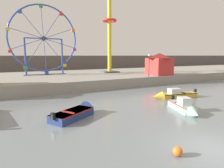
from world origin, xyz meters
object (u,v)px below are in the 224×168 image
at_px(motorboat_mustard_yellow, 172,95).
at_px(carnival_booth_red_striped, 159,64).
at_px(ferris_wheel_blue_frame, 44,40).
at_px(motorboat_navy_blue, 79,112).
at_px(motorboat_seafoam, 185,107).
at_px(drop_tower_yellow_tower, 110,34).
at_px(mooring_buoy_orange, 178,151).
at_px(promenade_lamp_near, 149,62).

height_order(motorboat_mustard_yellow, carnival_booth_red_striped, carnival_booth_red_striped).
bearing_deg(ferris_wheel_blue_frame, carnival_booth_red_striped, -29.21).
bearing_deg(ferris_wheel_blue_frame, motorboat_navy_blue, -92.61).
height_order(motorboat_mustard_yellow, motorboat_navy_blue, motorboat_mustard_yellow).
bearing_deg(motorboat_seafoam, ferris_wheel_blue_frame, -143.81).
xyz_separation_m(motorboat_mustard_yellow, motorboat_navy_blue, (-10.64, -1.31, -0.04)).
height_order(ferris_wheel_blue_frame, carnival_booth_red_striped, ferris_wheel_blue_frame).
height_order(motorboat_seafoam, drop_tower_yellow_tower, drop_tower_yellow_tower).
height_order(motorboat_navy_blue, drop_tower_yellow_tower, drop_tower_yellow_tower).
xyz_separation_m(motorboat_seafoam, drop_tower_yellow_tower, (4.46, 21.80, 7.88)).
distance_m(motorboat_mustard_yellow, motorboat_seafoam, 5.10).
height_order(drop_tower_yellow_tower, carnival_booth_red_striped, drop_tower_yellow_tower).
xyz_separation_m(carnival_booth_red_striped, mooring_buoy_orange, (-15.16, -18.63, -2.91)).
bearing_deg(carnival_booth_red_striped, ferris_wheel_blue_frame, 150.33).
relative_size(ferris_wheel_blue_frame, promenade_lamp_near, 3.37).
bearing_deg(ferris_wheel_blue_frame, mooring_buoy_orange, -87.68).
bearing_deg(mooring_buoy_orange, ferris_wheel_blue_frame, 92.32).
relative_size(ferris_wheel_blue_frame, drop_tower_yellow_tower, 0.76).
bearing_deg(motorboat_navy_blue, mooring_buoy_orange, -106.64).
xyz_separation_m(drop_tower_yellow_tower, promenade_lamp_near, (1.72, -9.40, -4.72)).
bearing_deg(motorboat_navy_blue, drop_tower_yellow_tower, 25.54).
bearing_deg(motorboat_mustard_yellow, promenade_lamp_near, -100.20).
height_order(motorboat_navy_blue, carnival_booth_red_striped, carnival_booth_red_striped).
xyz_separation_m(motorboat_mustard_yellow, drop_tower_yellow_tower, (1.59, 17.57, 7.91)).
bearing_deg(promenade_lamp_near, mooring_buoy_orange, -124.79).
distance_m(motorboat_navy_blue, promenade_lamp_near, 17.18).
bearing_deg(motorboat_mustard_yellow, drop_tower_yellow_tower, -83.28).
bearing_deg(carnival_booth_red_striped, drop_tower_yellow_tower, 121.67).
relative_size(drop_tower_yellow_tower, mooring_buoy_orange, 33.30).
bearing_deg(motorboat_mustard_yellow, motorboat_seafoam, 67.72).
xyz_separation_m(drop_tower_yellow_tower, carnival_booth_red_striped, (4.97, -7.92, -5.12)).
bearing_deg(drop_tower_yellow_tower, ferris_wheel_blue_frame, 174.00).
xyz_separation_m(ferris_wheel_blue_frame, carnival_booth_red_striped, (16.28, -9.11, -3.80)).
xyz_separation_m(motorboat_mustard_yellow, ferris_wheel_blue_frame, (-9.72, 18.76, 6.59)).
distance_m(motorboat_mustard_yellow, ferris_wheel_blue_frame, 22.14).
relative_size(motorboat_seafoam, drop_tower_yellow_tower, 0.28).
bearing_deg(promenade_lamp_near, carnival_booth_red_striped, 24.57).
relative_size(carnival_booth_red_striped, promenade_lamp_near, 1.09).
bearing_deg(mooring_buoy_orange, motorboat_mustard_yellow, 46.23).
xyz_separation_m(drop_tower_yellow_tower, mooring_buoy_orange, (-10.19, -26.55, -8.03)).
height_order(motorboat_seafoam, carnival_booth_red_striped, carnival_booth_red_striped).
distance_m(motorboat_mustard_yellow, promenade_lamp_near, 9.38).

